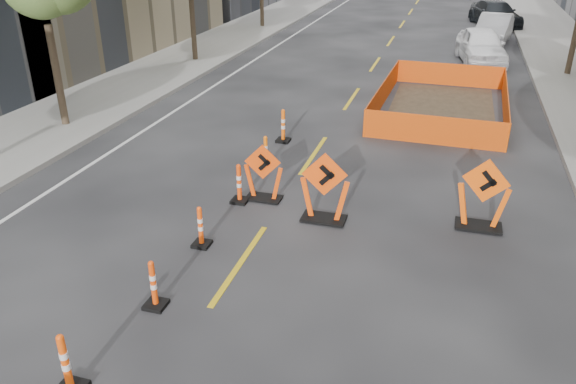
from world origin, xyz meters
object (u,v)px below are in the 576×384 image
(chevron_sign_left, at_px, (263,172))
(channelizer_2, at_px, (66,364))
(chevron_sign_center, at_px, (325,187))
(channelizer_4, at_px, (200,226))
(channelizer_7, at_px, (283,126))
(channelizer_3, at_px, (153,284))
(chevron_sign_right, at_px, (484,194))
(channelizer_6, at_px, (266,152))
(parked_car_far, at_px, (495,14))
(parked_car_near, at_px, (481,46))
(channelizer_5, at_px, (239,183))
(parked_car_mid, at_px, (494,29))

(chevron_sign_left, bearing_deg, channelizer_2, -104.01)
(channelizer_2, distance_m, chevron_sign_center, 6.49)
(channelizer_2, height_order, channelizer_4, channelizer_2)
(channelizer_7, bearing_deg, channelizer_2, -89.86)
(channelizer_7, bearing_deg, channelizer_4, -88.61)
(channelizer_3, xyz_separation_m, chevron_sign_right, (5.49, 4.56, 0.36))
(channelizer_6, distance_m, parked_car_far, 27.20)
(channelizer_3, height_order, channelizer_7, channelizer_7)
(channelizer_7, relative_size, parked_car_near, 0.22)
(channelizer_7, bearing_deg, parked_car_near, 65.46)
(channelizer_6, bearing_deg, channelizer_4, -89.91)
(chevron_sign_center, bearing_deg, channelizer_5, 160.60)
(channelizer_6, relative_size, parked_car_near, 0.20)
(channelizer_6, height_order, chevron_sign_left, chevron_sign_left)
(channelizer_7, distance_m, chevron_sign_right, 6.96)
(channelizer_6, bearing_deg, parked_car_far, 75.56)
(channelizer_6, height_order, parked_car_mid, parked_car_mid)
(channelizer_5, bearing_deg, chevron_sign_center, -8.75)
(channelizer_3, height_order, parked_car_near, parked_car_near)
(parked_car_mid, bearing_deg, channelizer_6, -98.55)
(channelizer_7, bearing_deg, parked_car_far, 74.02)
(channelizer_7, height_order, parked_car_mid, parked_car_mid)
(channelizer_5, bearing_deg, channelizer_3, -89.41)
(channelizer_4, height_order, parked_car_mid, parked_car_mid)
(channelizer_3, bearing_deg, channelizer_4, 92.22)
(channelizer_3, bearing_deg, channelizer_7, 91.60)
(chevron_sign_right, height_order, parked_car_far, chevron_sign_right)
(channelizer_7, bearing_deg, chevron_sign_left, -79.85)
(channelizer_2, relative_size, channelizer_4, 1.13)
(channelizer_4, distance_m, parked_car_mid, 25.49)
(channelizer_2, xyz_separation_m, chevron_sign_right, (5.70, 6.69, 0.32))
(channelizer_3, relative_size, channelizer_6, 1.00)
(parked_car_near, distance_m, parked_car_far, 11.31)
(channelizer_3, relative_size, parked_car_near, 0.20)
(channelizer_4, bearing_deg, parked_car_mid, 75.20)
(channelizer_4, xyz_separation_m, channelizer_7, (-0.16, 6.39, 0.06))
(channelizer_3, xyz_separation_m, parked_car_near, (5.67, 21.46, 0.34))
(channelizer_6, bearing_deg, parked_car_mid, 72.27)
(channelizer_6, height_order, chevron_sign_center, chevron_sign_center)
(channelizer_7, xyz_separation_m, parked_car_near, (5.91, 12.94, 0.29))
(channelizer_3, height_order, channelizer_6, same)
(chevron_sign_right, relative_size, parked_car_mid, 0.36)
(chevron_sign_center, bearing_deg, chevron_sign_left, 148.56)
(chevron_sign_center, height_order, parked_car_far, chevron_sign_center)
(channelizer_4, relative_size, parked_car_far, 0.17)
(channelizer_6, relative_size, parked_car_mid, 0.20)
(channelizer_7, xyz_separation_m, parked_car_mid, (6.67, 18.26, 0.25))
(chevron_sign_right, xyz_separation_m, parked_car_far, (1.21, 28.16, -0.06))
(parked_car_far, bearing_deg, chevron_sign_left, -120.45)
(parked_car_near, xyz_separation_m, parked_car_mid, (0.76, 5.31, -0.04))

